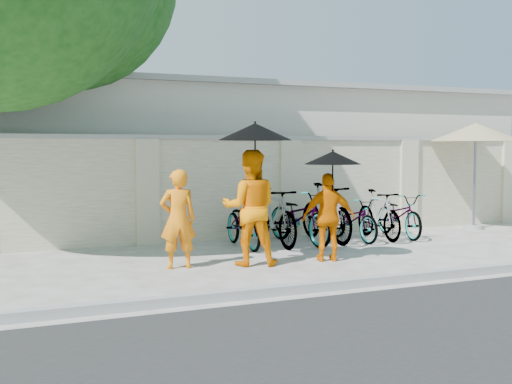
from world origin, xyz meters
name	(u,v)px	position (x,y,z in m)	size (l,w,h in m)	color
ground	(262,268)	(0.00, 0.00, 0.00)	(80.00, 80.00, 0.00)	silver
kerb	(316,287)	(0.00, -1.70, 0.06)	(40.00, 0.16, 0.12)	gray
compound_wall	(242,189)	(1.00, 3.20, 1.00)	(20.00, 0.30, 2.00)	beige
building_behind	(222,157)	(2.00, 7.00, 1.60)	(14.00, 6.00, 3.20)	beige
monk_left	(178,219)	(-1.16, 0.53, 0.76)	(0.55, 0.36, 1.51)	orange
monk_center	(250,208)	(-0.05, 0.34, 0.90)	(0.88, 0.68, 1.81)	orange
parasol_center	(255,132)	(0.00, 0.26, 2.08)	(1.16, 1.16, 1.19)	black
monk_right	(329,217)	(1.26, 0.15, 0.72)	(0.84, 0.35, 1.43)	orange
parasol_right	(333,158)	(1.28, 0.07, 1.68)	(0.92, 0.92, 0.97)	black
patio_umbrella	(476,133)	(6.33, 2.40, 2.15)	(2.63, 2.63, 2.39)	gray
bike_0	(244,223)	(0.55, 2.03, 0.46)	(0.61, 1.74, 0.92)	gray
bike_1	(274,216)	(1.12, 1.94, 0.56)	(0.52, 1.85, 1.11)	gray
bike_2	(300,217)	(1.70, 2.00, 0.52)	(0.69, 1.98, 1.04)	gray
bike_3	(326,213)	(2.27, 2.01, 0.57)	(0.54, 1.90, 1.14)	gray
bike_4	(353,219)	(2.85, 1.95, 0.43)	(0.57, 1.63, 0.86)	gray
bike_5	(379,215)	(3.42, 1.91, 0.50)	(0.47, 1.65, 0.99)	gray
bike_6	(399,215)	(4.00, 2.00, 0.45)	(0.60, 1.73, 0.91)	gray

